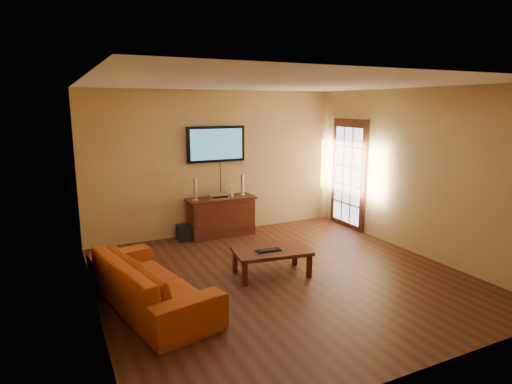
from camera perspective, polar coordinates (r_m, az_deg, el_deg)
ground_plane at (r=6.29m, az=3.46°, el=-11.19°), size 5.00×5.00×0.00m
room_walls at (r=6.39m, az=0.89°, el=4.90°), size 5.00×5.00×5.00m
french_door at (r=8.70m, az=12.23°, el=2.17°), size 0.07×1.02×2.22m
media_console at (r=8.08m, az=-4.65°, el=-3.25°), size 1.28×0.49×0.73m
television at (r=8.04m, az=-5.34°, el=6.38°), size 1.13×0.08×0.67m
coffee_table at (r=6.23m, az=2.08°, el=-8.07°), size 1.16×0.79×0.39m
sofa at (r=5.44m, az=-14.02°, el=-10.44°), size 1.08×2.25×0.85m
speaker_left at (r=7.79m, az=-8.12°, el=0.23°), size 0.11×0.11×0.40m
speaker_right at (r=8.17m, az=-1.83°, el=0.86°), size 0.11×0.11×0.39m
av_receiver at (r=7.95m, az=-5.03°, el=-0.52°), size 0.36×0.27×0.08m
game_console at (r=8.06m, az=-3.19°, el=0.18°), size 0.10×0.17×0.22m
subwoofer at (r=7.94m, az=-9.42°, el=-5.38°), size 0.28×0.28×0.28m
bottle at (r=7.75m, az=-7.91°, el=-6.02°), size 0.08×0.08×0.22m
keyboard at (r=6.14m, az=1.65°, el=-7.78°), size 0.37×0.16×0.02m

